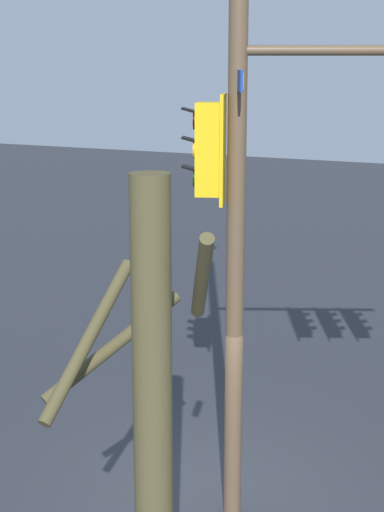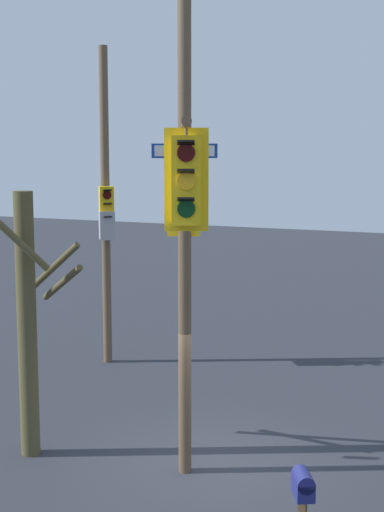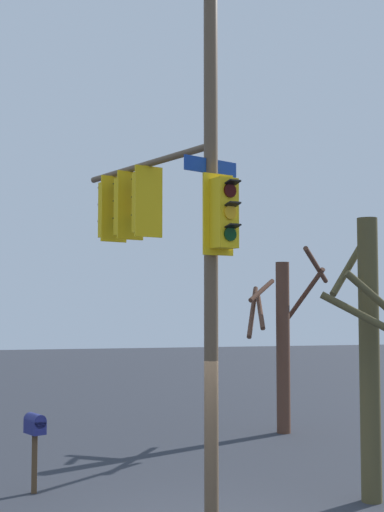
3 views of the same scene
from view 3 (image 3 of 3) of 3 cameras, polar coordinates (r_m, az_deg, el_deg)
main_signal_pole_assembly at (r=11.75m, az=-2.08°, el=4.57°), size 3.40×5.06×9.05m
mailbox at (r=13.00m, az=-13.01°, el=-14.03°), size 0.42×0.50×1.41m
bare_tree_across_street at (r=18.26m, az=7.60°, el=-6.68°), size 2.48×2.46×4.81m
bare_tree_corner at (r=12.33m, az=14.62°, el=-7.78°), size 1.74×1.73×4.91m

